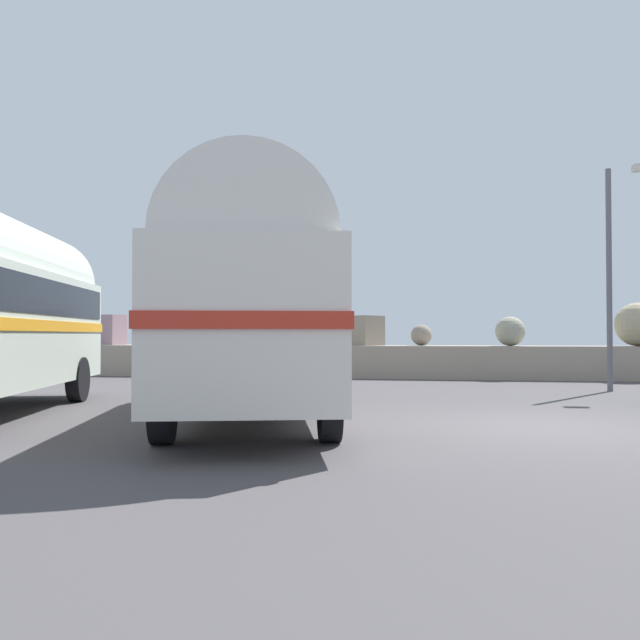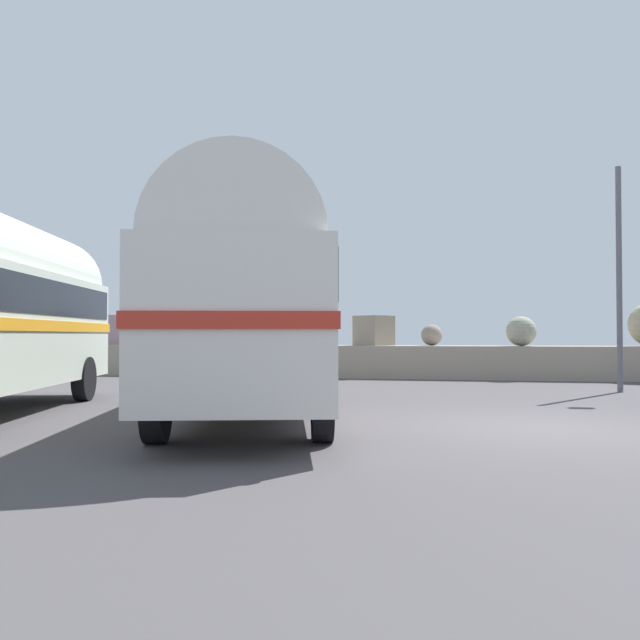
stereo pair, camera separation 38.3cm
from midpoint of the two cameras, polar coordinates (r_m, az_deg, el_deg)
ground at (r=11.08m, az=18.88°, el=-8.74°), size 32.00×26.00×0.02m
breakwater at (r=22.75m, az=15.34°, el=-3.10°), size 31.36×1.92×2.49m
vintage_coach at (r=11.60m, az=-5.01°, el=1.63°), size 4.41×8.91×3.70m
lamp_post at (r=18.55m, az=25.07°, el=4.42°), size 0.99×0.59×5.73m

